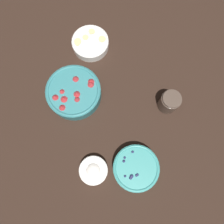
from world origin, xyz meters
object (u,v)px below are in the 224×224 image
at_px(bowl_strawberries, 74,92).
at_px(bowl_cream, 94,170).
at_px(jar_chocolate, 169,102).
at_px(bowl_bananas, 90,43).
at_px(bowl_blueberries, 136,168).

bearing_deg(bowl_strawberries, bowl_cream, 34.75).
xyz_separation_m(bowl_strawberries, jar_chocolate, (-0.09, 0.40, 0.00)).
xyz_separation_m(bowl_bananas, bowl_cream, (0.53, 0.21, -0.00)).
height_order(bowl_blueberries, jar_chocolate, jar_chocolate).
height_order(bowl_strawberries, jar_chocolate, jar_chocolate).
relative_size(bowl_strawberries, bowl_blueberries, 1.28).
height_order(bowl_strawberries, bowl_cream, bowl_strawberries).
distance_m(bowl_strawberries, bowl_cream, 0.34).
bearing_deg(bowl_cream, bowl_strawberries, -145.25).
distance_m(bowl_bananas, bowl_cream, 0.57).
relative_size(bowl_bananas, bowl_cream, 1.48).
bearing_deg(bowl_cream, bowl_blueberries, 112.40).
distance_m(bowl_strawberries, bowl_bananas, 0.25).
bearing_deg(jar_chocolate, bowl_bananas, -111.30).
bearing_deg(bowl_cream, jar_chocolate, 150.78).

